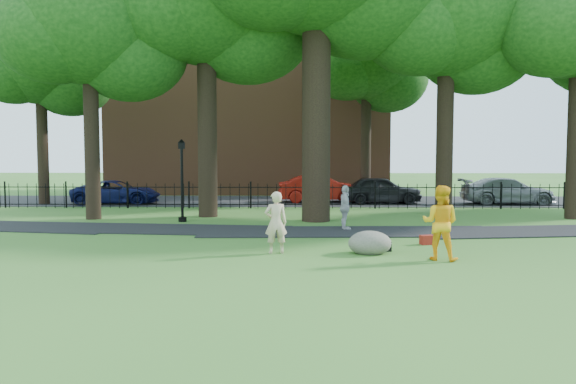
{
  "coord_description": "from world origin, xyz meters",
  "views": [
    {
      "loc": [
        -0.66,
        -14.95,
        2.68
      ],
      "look_at": [
        -1.0,
        2.0,
        1.49
      ],
      "focal_mm": 35.0,
      "sensor_mm": 36.0,
      "label": 1
    }
  ],
  "objects_px": {
    "woman": "(276,222)",
    "lamppost": "(182,181)",
    "red_sedan": "(320,189)",
    "man": "(440,223)",
    "boulder": "(370,241)"
  },
  "relations": [
    {
      "from": "woman",
      "to": "lamppost",
      "type": "bearing_deg",
      "value": -69.56
    },
    {
      "from": "lamppost",
      "to": "red_sedan",
      "type": "bearing_deg",
      "value": 72.2
    },
    {
      "from": "lamppost",
      "to": "red_sedan",
      "type": "height_order",
      "value": "lamppost"
    },
    {
      "from": "woman",
      "to": "boulder",
      "type": "bearing_deg",
      "value": 170.41
    },
    {
      "from": "boulder",
      "to": "lamppost",
      "type": "distance_m",
      "value": 9.45
    },
    {
      "from": "woman",
      "to": "lamppost",
      "type": "relative_size",
      "value": 0.52
    },
    {
      "from": "red_sedan",
      "to": "man",
      "type": "bearing_deg",
      "value": -175.73
    },
    {
      "from": "woman",
      "to": "red_sedan",
      "type": "bearing_deg",
      "value": -106.03
    },
    {
      "from": "man",
      "to": "lamppost",
      "type": "height_order",
      "value": "lamppost"
    },
    {
      "from": "man",
      "to": "boulder",
      "type": "distance_m",
      "value": 1.94
    },
    {
      "from": "lamppost",
      "to": "red_sedan",
      "type": "relative_size",
      "value": 0.71
    },
    {
      "from": "woman",
      "to": "lamppost",
      "type": "height_order",
      "value": "lamppost"
    },
    {
      "from": "lamppost",
      "to": "red_sedan",
      "type": "xyz_separation_m",
      "value": [
        5.69,
        8.69,
        -0.83
      ]
    },
    {
      "from": "boulder",
      "to": "red_sedan",
      "type": "height_order",
      "value": "red_sedan"
    },
    {
      "from": "man",
      "to": "red_sedan",
      "type": "height_order",
      "value": "man"
    }
  ]
}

